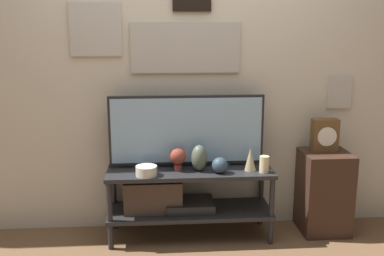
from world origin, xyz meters
The scene contains 12 objects.
ground_plane centered at (0.00, 0.00, 0.00)m, with size 12.00×12.00×0.00m, color brown.
wall_back centered at (0.00, 0.50, 1.36)m, with size 6.40×0.08×2.70m.
media_console centered at (-0.10, 0.24, 0.34)m, with size 1.24×0.41×0.54m.
television centered at (-0.02, 0.33, 0.82)m, with size 1.18×0.05×0.55m.
vase_round_glass centered at (0.21, 0.14, 0.60)m, with size 0.12×0.12×0.12m.
vase_wide_bowl centered at (-0.32, 0.12, 0.58)m, with size 0.16×0.16×0.07m.
vase_slim_bronze centered at (0.45, 0.19, 0.63)m, with size 0.09×0.09×0.17m.
vase_urn_stoneware centered at (0.07, 0.21, 0.64)m, with size 0.12×0.13×0.20m.
candle_jar centered at (0.54, 0.13, 0.60)m, with size 0.07×0.07×0.12m.
decorative_bust centered at (-0.09, 0.22, 0.64)m, with size 0.12×0.12×0.17m.
side_table centered at (1.06, 0.27, 0.32)m, with size 0.36×0.36×0.64m.
mantel_clock centered at (1.05, 0.31, 0.77)m, with size 0.20×0.11×0.25m.
Camera 1 is at (-0.23, -2.98, 1.58)m, focal length 42.00 mm.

